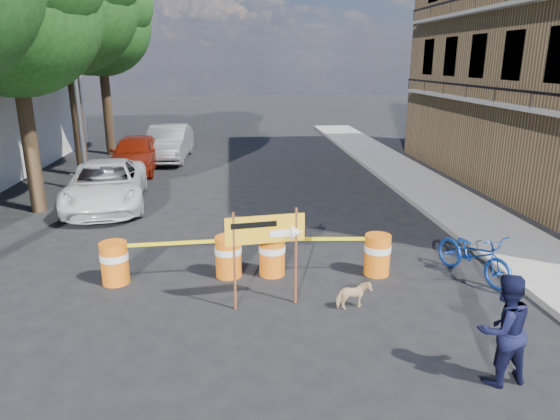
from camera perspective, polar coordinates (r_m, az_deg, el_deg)
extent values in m
plane|color=black|center=(9.67, -0.32, -11.00)|extent=(120.00, 120.00, 0.00)
cube|color=gray|center=(16.71, 19.34, 0.40)|extent=(2.40, 40.00, 0.15)
cylinder|color=#332316|center=(16.79, -26.79, 7.69)|extent=(0.44, 0.44, 4.76)
sphere|color=#194614|center=(16.72, -28.48, 19.81)|extent=(5.00, 5.00, 5.00)
cylinder|color=#332316|center=(21.47, -22.23, 10.59)|extent=(0.44, 0.44, 5.32)
sphere|color=#194614|center=(21.50, -23.47, 21.18)|extent=(5.40, 5.40, 5.40)
sphere|color=#194614|center=(22.32, -24.79, 18.85)|extent=(3.78, 3.78, 3.78)
cylinder|color=#332316|center=(26.31, -19.17, 11.38)|extent=(0.44, 0.44, 4.93)
sphere|color=#194614|center=(26.28, -19.98, 19.40)|extent=(4.80, 4.80, 4.80)
sphere|color=#194614|center=(25.71, -18.51, 21.59)|extent=(3.60, 3.60, 3.60)
sphere|color=#194614|center=(27.00, -21.07, 17.69)|extent=(3.36, 3.36, 3.36)
cylinder|color=gray|center=(18.78, -22.41, 13.98)|extent=(0.16, 0.16, 8.00)
cylinder|color=#E1600D|center=(11.01, -18.38, -5.76)|extent=(0.56, 0.56, 0.90)
cylinder|color=white|center=(10.96, -18.45, -5.04)|extent=(0.58, 0.58, 0.14)
cylinder|color=#E1600D|center=(10.84, -5.92, -5.31)|extent=(0.56, 0.56, 0.90)
cylinder|color=white|center=(10.79, -5.95, -4.57)|extent=(0.58, 0.58, 0.14)
cylinder|color=#E1600D|center=(10.86, -0.91, -5.17)|extent=(0.56, 0.56, 0.90)
cylinder|color=white|center=(10.81, -0.92, -4.44)|extent=(0.58, 0.58, 0.14)
cylinder|color=#E1600D|center=(11.08, 11.05, -5.04)|extent=(0.56, 0.56, 0.90)
cylinder|color=white|center=(11.03, 11.09, -4.32)|extent=(0.58, 0.58, 0.14)
cylinder|color=#592D19|center=(9.23, -5.23, -5.93)|extent=(0.05, 0.05, 1.91)
cylinder|color=#592D19|center=(9.45, 1.82, -5.31)|extent=(0.05, 0.05, 1.91)
cube|color=#EDA515|center=(9.12, -1.69, -2.23)|extent=(1.48, 0.23, 0.53)
cube|color=white|center=(9.19, 0.15, -2.69)|extent=(0.42, 0.07, 0.13)
cone|color=white|center=(9.26, 1.88, -2.55)|extent=(0.27, 0.31, 0.28)
cube|color=black|center=(9.03, -2.99, -1.73)|extent=(0.84, 0.13, 0.11)
imported|color=black|center=(7.93, 24.14, -12.35)|extent=(0.91, 0.76, 1.68)
imported|color=navy|center=(11.30, 21.53, -2.50)|extent=(1.03, 1.24, 2.01)
imported|color=tan|center=(9.59, 8.42, -9.65)|extent=(0.69, 0.42, 0.54)
imported|color=silver|center=(16.84, -19.25, 2.75)|extent=(2.95, 5.33, 1.41)
imported|color=maroon|center=(21.87, -16.18, 6.23)|extent=(1.84, 4.51, 1.54)
imported|color=#ACAEB4|center=(24.11, -12.59, 7.50)|extent=(1.97, 4.98, 1.61)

